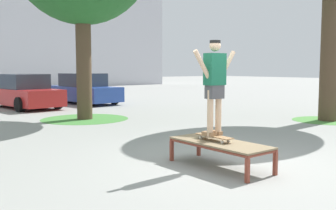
# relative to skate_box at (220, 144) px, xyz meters

# --- Properties ---
(ground_plane) EXTENTS (120.00, 120.00, 0.00)m
(ground_plane) POSITION_rel_skate_box_xyz_m (0.39, 0.16, -0.41)
(ground_plane) COLOR #999993
(skate_box) EXTENTS (0.79, 1.91, 0.46)m
(skate_box) POSITION_rel_skate_box_xyz_m (0.00, 0.00, 0.00)
(skate_box) COLOR brown
(skate_box) RESTS_ON ground
(skateboard) EXTENTS (0.21, 0.80, 0.09)m
(skateboard) POSITION_rel_skate_box_xyz_m (-0.00, 0.15, 0.12)
(skateboard) COLOR #9E754C
(skateboard) RESTS_ON skate_box
(skater) EXTENTS (1.00, 0.28, 1.69)m
(skater) POSITION_rel_skate_box_xyz_m (-0.00, 0.15, 1.12)
(skater) COLOR beige
(skater) RESTS_ON skateboard
(grass_patch_near_right) EXTENTS (2.31, 2.31, 0.01)m
(grass_patch_near_right) POSITION_rel_skate_box_xyz_m (7.32, 2.18, -0.41)
(grass_patch_near_right) COLOR #519342
(grass_patch_near_right) RESTS_ON ground
(grass_patch_mid_back) EXTENTS (2.99, 2.99, 0.01)m
(grass_patch_mid_back) POSITION_rel_skate_box_xyz_m (1.02, 7.54, -0.41)
(grass_patch_mid_back) COLOR #47893D
(grass_patch_mid_back) RESTS_ON ground
(car_red) EXTENTS (2.31, 4.38, 1.50)m
(car_red) POSITION_rel_skate_box_xyz_m (0.57, 12.61, 0.28)
(car_red) COLOR red
(car_red) RESTS_ON ground
(car_blue) EXTENTS (2.28, 4.37, 1.50)m
(car_blue) POSITION_rel_skate_box_xyz_m (3.62, 13.02, 0.28)
(car_blue) COLOR #28479E
(car_blue) RESTS_ON ground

